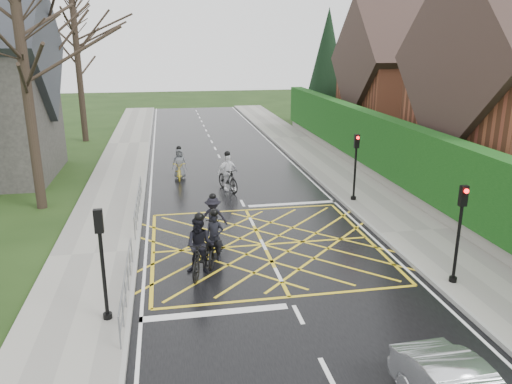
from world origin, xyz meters
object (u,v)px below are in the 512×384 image
object	(u,v)px
cyclist_rear	(215,245)
cyclist_mid	(213,223)
cyclist_lead	(180,167)
cyclist_back	(200,251)
cyclist_front	(228,176)

from	to	relation	value
cyclist_rear	cyclist_mid	size ratio (longest dim) A/B	1.09
cyclist_rear	cyclist_lead	size ratio (longest dim) A/B	1.06
cyclist_back	cyclist_mid	distance (m)	2.96
cyclist_front	cyclist_lead	bearing A→B (deg)	109.98
cyclist_mid	cyclist_front	bearing A→B (deg)	78.52
cyclist_rear	cyclist_front	world-z (taller)	cyclist_front
cyclist_back	cyclist_mid	size ratio (longest dim) A/B	1.16
cyclist_rear	cyclist_back	world-z (taller)	cyclist_back
cyclist_mid	cyclist_front	world-z (taller)	cyclist_front
cyclist_rear	cyclist_back	distance (m)	1.04
cyclist_rear	cyclist_front	xyz separation A→B (m)	(1.48, 8.30, 0.14)
cyclist_mid	cyclist_lead	xyz separation A→B (m)	(-0.95, 8.99, -0.03)
cyclist_front	cyclist_rear	bearing A→B (deg)	-120.56
cyclist_mid	cyclist_rear	bearing A→B (deg)	-93.51
cyclist_rear	cyclist_mid	bearing A→B (deg)	102.27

